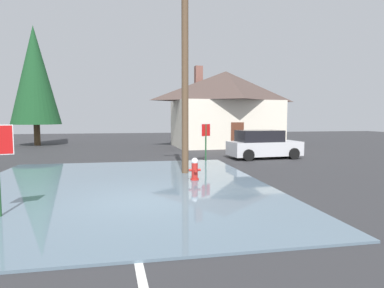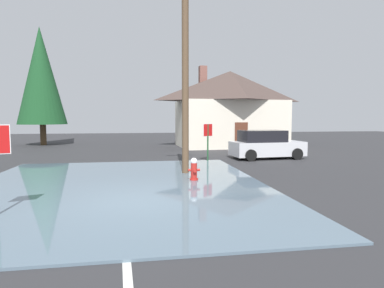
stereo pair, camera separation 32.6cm
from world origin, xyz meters
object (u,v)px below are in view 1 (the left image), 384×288
object	(u,v)px
fire_hydrant	(195,170)
parked_car	(263,145)
utility_pole	(185,73)
stop_sign_far	(206,135)
house	(225,108)
pine_tree_tall_left	(35,75)

from	to	relation	value
fire_hydrant	parked_car	world-z (taller)	parked_car
utility_pole	parked_car	size ratio (longest dim) A/B	1.90
stop_sign_far	fire_hydrant	bearing A→B (deg)	-107.36
fire_hydrant	utility_pole	distance (m)	4.06
stop_sign_far	parked_car	xyz separation A→B (m)	(3.56, 0.74, -0.66)
fire_hydrant	house	world-z (taller)	house
stop_sign_far	house	world-z (taller)	house
house	parked_car	world-z (taller)	house
utility_pole	stop_sign_far	bearing A→B (deg)	64.46
utility_pole	house	xyz separation A→B (m)	(5.35, 12.22, -1.02)
fire_hydrant	utility_pole	xyz separation A→B (m)	(-0.10, 1.56, 3.75)
fire_hydrant	parked_car	xyz separation A→B (m)	(5.16, 5.87, 0.34)
fire_hydrant	utility_pole	size ratio (longest dim) A/B	0.11
house	utility_pole	bearing A→B (deg)	-113.65
stop_sign_far	utility_pole	bearing A→B (deg)	-115.54
house	pine_tree_tall_left	xyz separation A→B (m)	(-15.43, 3.56, 2.68)
stop_sign_far	parked_car	world-z (taller)	stop_sign_far
parked_car	pine_tree_tall_left	xyz separation A→B (m)	(-15.34, 11.47, 5.06)
utility_pole	house	bearing A→B (deg)	66.35
fire_hydrant	parked_car	distance (m)	7.83
parked_car	house	bearing A→B (deg)	89.38
utility_pole	parked_car	bearing A→B (deg)	39.29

